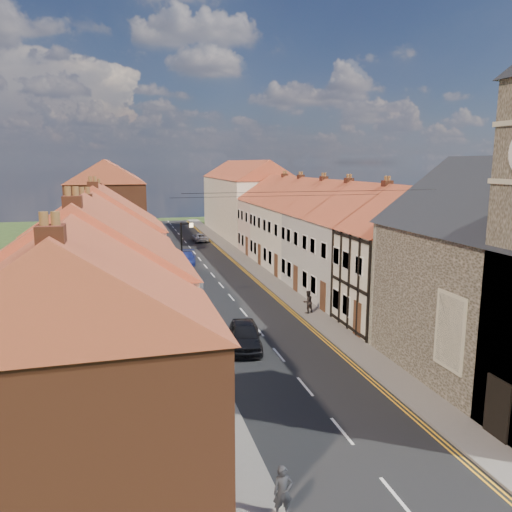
# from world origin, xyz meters

# --- Properties ---
(ground) EXTENTS (160.00, 160.00, 0.00)m
(ground) POSITION_xyz_m (0.00, 0.00, 0.00)
(ground) COLOR #3B5625
(ground) RESTS_ON ground
(road) EXTENTS (7.00, 90.00, 0.02)m
(road) POSITION_xyz_m (0.00, 30.00, 0.01)
(road) COLOR black
(road) RESTS_ON ground
(pavement_left) EXTENTS (1.80, 90.00, 0.12)m
(pavement_left) POSITION_xyz_m (-4.40, 30.00, 0.06)
(pavement_left) COLOR gray
(pavement_left) RESTS_ON ground
(pavement_right) EXTENTS (1.80, 90.00, 0.12)m
(pavement_right) POSITION_xyz_m (4.40, 30.00, 0.06)
(pavement_right) COLOR gray
(pavement_right) RESTS_ON ground
(cottage_r_tudor) EXTENTS (8.30, 5.20, 9.00)m
(cottage_r_tudor) POSITION_xyz_m (9.27, 12.70, 4.47)
(cottage_r_tudor) COLOR #F4ECCD
(cottage_r_tudor) RESTS_ON ground
(cottage_r_white_near) EXTENTS (8.30, 6.00, 9.00)m
(cottage_r_white_near) POSITION_xyz_m (9.30, 18.10, 4.47)
(cottage_r_white_near) COLOR #B6B4AC
(cottage_r_white_near) RESTS_ON ground
(cottage_r_cream_mid) EXTENTS (8.30, 5.20, 9.00)m
(cottage_r_cream_mid) POSITION_xyz_m (9.30, 23.50, 4.48)
(cottage_r_cream_mid) COLOR #B6B4AC
(cottage_r_cream_mid) RESTS_ON ground
(cottage_r_pink) EXTENTS (8.30, 6.00, 9.00)m
(cottage_r_pink) POSITION_xyz_m (9.30, 28.90, 4.47)
(cottage_r_pink) COLOR #F4ECCD
(cottage_r_pink) RESTS_ON ground
(cottage_r_white_far) EXTENTS (8.30, 5.20, 9.00)m
(cottage_r_white_far) POSITION_xyz_m (9.30, 34.30, 4.48)
(cottage_r_white_far) COLOR #F4ECCD
(cottage_r_white_far) RESTS_ON ground
(cottage_r_cream_far) EXTENTS (8.30, 6.00, 9.00)m
(cottage_r_cream_far) POSITION_xyz_m (9.30, 39.70, 4.47)
(cottage_r_cream_far) COLOR beige
(cottage_r_cream_far) RESTS_ON ground
(cottage_l_brick_near) EXTENTS (8.30, 5.70, 8.80)m
(cottage_l_brick_near) POSITION_xyz_m (-9.30, -0.25, 4.37)
(cottage_l_brick_near) COLOR brown
(cottage_l_brick_near) RESTS_ON ground
(cottage_l_cream) EXTENTS (8.30, 6.30, 9.10)m
(cottage_l_cream) POSITION_xyz_m (-9.30, 5.55, 4.52)
(cottage_l_cream) COLOR #F4ECCD
(cottage_l_cream) RESTS_ON ground
(cottage_l_white) EXTENTS (8.30, 6.90, 8.80)m
(cottage_l_white) POSITION_xyz_m (-9.30, 11.95, 4.37)
(cottage_l_white) COLOR #F4ECCD
(cottage_l_white) RESTS_ON ground
(cottage_l_brick_mid) EXTENTS (8.30, 5.70, 9.10)m
(cottage_l_brick_mid) POSITION_xyz_m (-9.30, 18.05, 4.53)
(cottage_l_brick_mid) COLOR beige
(cottage_l_brick_mid) RESTS_ON ground
(cottage_l_pink) EXTENTS (8.30, 6.30, 8.80)m
(cottage_l_pink) POSITION_xyz_m (-9.30, 23.85, 4.37)
(cottage_l_pink) COLOR beige
(cottage_l_pink) RESTS_ON ground
(block_right_far) EXTENTS (8.30, 24.20, 10.50)m
(block_right_far) POSITION_xyz_m (9.30, 55.00, 5.29)
(block_right_far) COLOR #F4ECCD
(block_right_far) RESTS_ON ground
(block_left_far) EXTENTS (8.30, 24.20, 10.50)m
(block_left_far) POSITION_xyz_m (-9.30, 50.00, 5.29)
(block_left_far) COLOR brown
(block_left_far) RESTS_ON ground
(lamppost) EXTENTS (0.88, 0.15, 6.00)m
(lamppost) POSITION_xyz_m (-3.81, 20.00, 3.54)
(lamppost) COLOR black
(lamppost) RESTS_ON pavement_left
(car_near) EXTENTS (2.47, 4.56, 1.47)m
(car_near) POSITION_xyz_m (-1.50, 11.48, 0.74)
(car_near) COLOR black
(car_near) RESTS_ON ground
(car_mid) EXTENTS (2.86, 4.93, 1.54)m
(car_mid) POSITION_xyz_m (-3.20, 22.19, 0.77)
(car_mid) COLOR #B2B5BA
(car_mid) RESTS_ON ground
(car_far) EXTENTS (2.27, 4.31, 1.19)m
(car_far) POSITION_xyz_m (-1.58, 35.84, 0.60)
(car_far) COLOR navy
(car_far) RESTS_ON ground
(car_distant) EXTENTS (2.65, 4.66, 1.23)m
(car_distant) POSITION_xyz_m (-3.20, 50.00, 0.61)
(car_distant) COLOR #ACAEB4
(car_distant) RESTS_ON ground
(pedestrian_left) EXTENTS (0.59, 0.41, 1.57)m
(pedestrian_left) POSITION_xyz_m (-3.70, -2.00, 0.90)
(pedestrian_left) COLOR black
(pedestrian_left) RESTS_ON pavement_left
(pedestrian_right) EXTENTS (0.90, 0.80, 1.54)m
(pedestrian_right) POSITION_xyz_m (4.09, 16.41, 0.89)
(pedestrian_right) COLOR black
(pedestrian_right) RESTS_ON pavement_right
(car_distant_b) EXTENTS (1.89, 3.96, 1.09)m
(car_distant_b) POSITION_xyz_m (1.89, 50.00, 0.54)
(car_distant_b) COLOR #B2B5BA
(car_distant_b) RESTS_ON ground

